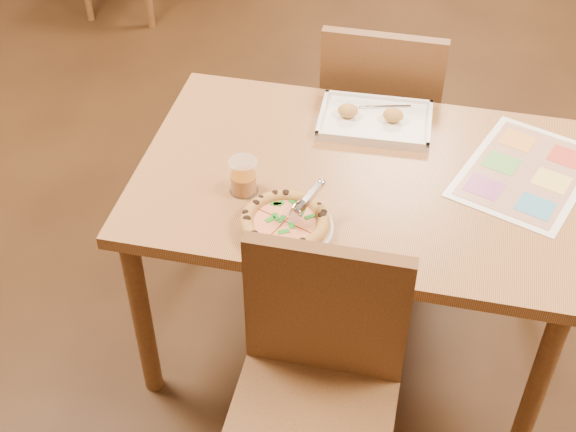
% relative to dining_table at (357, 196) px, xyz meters
% --- Properties ---
extents(dining_table, '(1.30, 0.85, 0.72)m').
position_rel_dining_table_xyz_m(dining_table, '(0.00, 0.00, 0.00)').
color(dining_table, '#A36D41').
rests_on(dining_table, ground).
extents(chair_near, '(0.42, 0.42, 0.47)m').
position_rel_dining_table_xyz_m(chair_near, '(0.00, -0.60, -0.07)').
color(chair_near, brown).
rests_on(chair_near, ground).
extents(chair_far, '(0.42, 0.42, 0.47)m').
position_rel_dining_table_xyz_m(chair_far, '(-0.00, 0.60, -0.07)').
color(chair_far, brown).
rests_on(chair_far, ground).
extents(plate, '(0.25, 0.25, 0.01)m').
position_rel_dining_table_xyz_m(plate, '(-0.15, -0.28, 0.09)').
color(plate, white).
rests_on(plate, dining_table).
extents(pizza, '(0.25, 0.25, 0.04)m').
position_rel_dining_table_xyz_m(pizza, '(-0.16, -0.28, 0.11)').
color(pizza, '#C08C41').
rests_on(pizza, plate).
extents(pizza_cutter, '(0.07, 0.13, 0.08)m').
position_rel_dining_table_xyz_m(pizza_cutter, '(-0.11, -0.24, 0.16)').
color(pizza_cutter, silver).
rests_on(pizza_cutter, pizza).
extents(appetizer_tray, '(0.36, 0.26, 0.06)m').
position_rel_dining_table_xyz_m(appetizer_tray, '(0.01, 0.26, 0.10)').
color(appetizer_tray, white).
rests_on(appetizer_tray, dining_table).
extents(glass_tumbler, '(0.08, 0.08, 0.10)m').
position_rel_dining_table_xyz_m(glass_tumbler, '(-0.31, -0.14, 0.13)').
color(glass_tumbler, '#82430A').
rests_on(glass_tumbler, dining_table).
extents(menu, '(0.47, 0.55, 0.00)m').
position_rel_dining_table_xyz_m(menu, '(0.48, 0.12, 0.09)').
color(menu, white).
rests_on(menu, dining_table).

